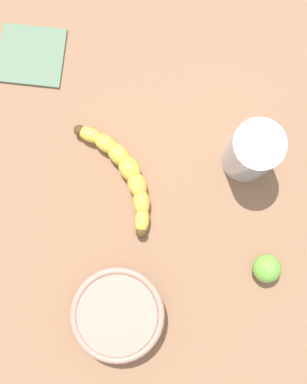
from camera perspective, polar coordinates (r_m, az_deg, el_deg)
wooden_tabletop at (r=86.30cm, az=0.51°, el=-0.08°), size 120.00×120.00×3.00cm
banana at (r=83.66cm, az=-3.43°, el=2.29°), size 13.48×19.38×3.47cm
smoothie_glass at (r=81.41cm, az=11.18°, el=4.47°), size 8.14×8.14×12.81cm
ceramic_bowl at (r=82.05cm, az=-4.12°, el=-13.83°), size 15.08×15.08×5.10cm
lime_fruit at (r=84.03cm, az=12.94°, el=-8.59°), size 4.71×4.71×4.71cm
folded_napkin at (r=93.14cm, az=-13.91°, el=15.04°), size 12.41×11.78×0.60cm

